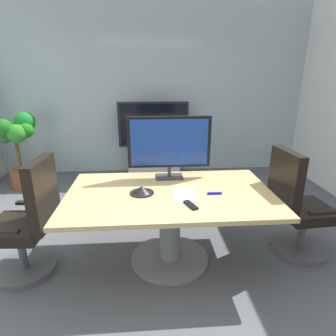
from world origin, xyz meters
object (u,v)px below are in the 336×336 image
Objects in this scene: tv_monitor at (169,144)px; potted_plant at (18,141)px; conference_phone at (142,190)px; remote_control at (191,205)px; office_chair_right at (297,212)px; conference_table at (170,211)px; wall_display_unit at (154,152)px; office_chair_left at (29,228)px.

tv_monitor reaches higher than potted_plant.
remote_control is at bearing -35.21° from conference_phone.
conference_table is at bearing 87.01° from office_chair_right.
potted_plant is 5.46× the size of conference_phone.
remote_control is (0.15, -0.29, 0.20)m from conference_table.
wall_display_unit is at bearing 24.70° from office_chair_right.
tv_monitor reaches higher than conference_table.
wall_display_unit reaches higher than office_chair_right.
conference_phone is at bearing 123.71° from remote_control.
conference_phone reaches higher than remote_control.
conference_table is at bearing 97.60° from office_chair_left.
office_chair_right is 0.83× the size of wall_display_unit.
potted_plant is 2.84m from conference_phone.
office_chair_left reaches higher than remote_control.
remote_control is (0.24, -2.73, 0.29)m from wall_display_unit.
potted_plant is (-0.95, 2.13, 0.30)m from office_chair_left.
tv_monitor is at bearing 54.83° from conference_phone.
remote_control is (2.36, -2.34, -0.02)m from potted_plant.
conference_table is at bearing -93.38° from tv_monitor.
remote_control is (0.12, -0.68, -0.35)m from tv_monitor.
wall_display_unit is at bearing 86.23° from conference_phone.
potted_plant is (-2.21, 2.05, 0.22)m from conference_table.
wall_display_unit is 2.47m from conference_phone.
conference_table is 2.24× the size of tv_monitor.
office_chair_left is 1.51m from tv_monitor.
office_chair_left is at bearing 88.06° from office_chair_right.
office_chair_right is 2.76m from wall_display_unit.
office_chair_right is 1.30× the size of tv_monitor.
office_chair_left is 1.06m from conference_phone.
office_chair_left is 1.30× the size of tv_monitor.
potted_plant is at bearing 143.45° from tv_monitor.
remote_control is (0.40, -0.28, -0.02)m from conference_phone.
office_chair_right is 1.55m from conference_phone.
remote_control is at bearing -84.92° from wall_display_unit.
conference_phone is 1.29× the size of remote_control.
potted_plant reaches higher than remote_control.
office_chair_left is 4.95× the size of conference_phone.
office_chair_left is at bearing -114.83° from wall_display_unit.
potted_plant reaches higher than office_chair_right.
office_chair_left is at bearing -175.38° from conference_phone.
conference_phone is (-0.28, -0.40, -0.33)m from tv_monitor.
conference_table is 1.27m from office_chair_left.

